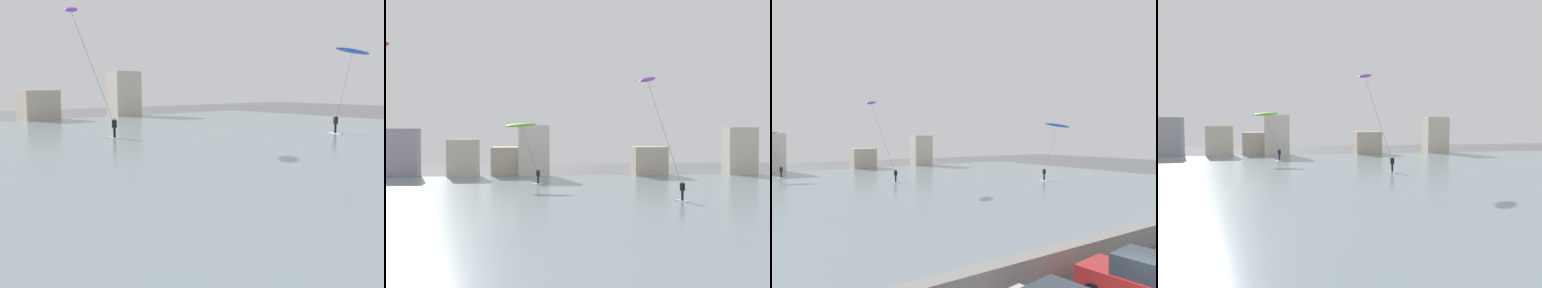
# 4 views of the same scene
# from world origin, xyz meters

# --- Properties ---
(seawall_barrier) EXTENTS (60.00, 0.70, 1.03)m
(seawall_barrier) POSITION_xyz_m (0.00, 4.28, 0.51)
(seawall_barrier) COLOR gray
(seawall_barrier) RESTS_ON ground
(water_bay) EXTENTS (84.00, 52.00, 0.10)m
(water_bay) POSITION_xyz_m (0.00, 30.98, 0.05)
(water_bay) COLOR gray
(water_bay) RESTS_ON ground
(far_shore_buildings) EXTENTS (47.24, 5.59, 6.38)m
(far_shore_buildings) POSITION_xyz_m (-1.57, 57.99, 2.56)
(far_shore_buildings) COLOR gray
(far_shore_buildings) RESTS_ON ground
(parked_car_red) EXTENTS (2.28, 4.28, 1.76)m
(parked_car_red) POSITION_xyz_m (1.56, 0.68, 0.88)
(parked_car_red) COLOR #AD2323
(parked_car_red) RESTS_ON ground
(kitesurfer_blue) EXTENTS (5.32, 2.63, 7.64)m
(kitesurfer_blue) POSITION_xyz_m (26.03, 25.92, 6.79)
(kitesurfer_blue) COLOR silver
(kitesurfer_blue) RESTS_ON water_bay
(kitesurfer_purple) EXTENTS (4.04, 4.35, 10.33)m
(kitesurfer_purple) POSITION_xyz_m (4.32, 36.05, 9.01)
(kitesurfer_purple) COLOR silver
(kitesurfer_purple) RESTS_ON water_bay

